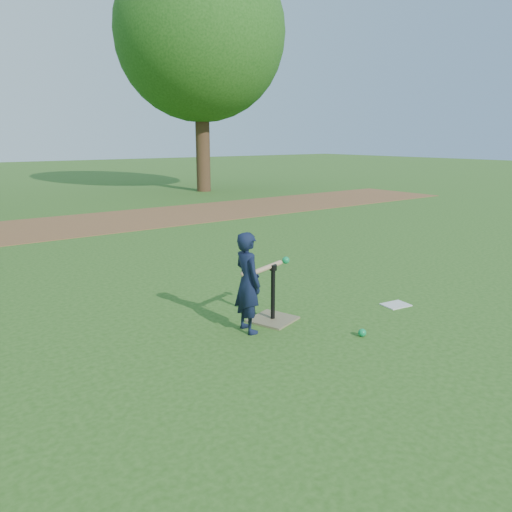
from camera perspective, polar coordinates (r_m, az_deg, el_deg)
ground at (r=5.03m, az=0.75°, el=-8.87°), size 80.00×80.00×0.00m
dirt_strip at (r=11.70m, az=-22.22°, el=3.07°), size 24.00×3.00×0.01m
child at (r=4.93m, az=-0.95°, el=-3.05°), size 0.28×0.39×1.02m
wiffle_ball_ground at (r=5.05m, az=12.04°, el=-8.56°), size 0.08×0.08×0.08m
clipboard at (r=6.05m, az=15.68°, el=-5.39°), size 0.33×0.27×0.01m
batting_tee at (r=5.34m, az=1.94°, el=-6.25°), size 0.55×0.55×0.61m
swing_action at (r=5.14m, az=1.33°, el=-1.28°), size 0.71×0.25×0.09m
tree_right at (r=18.56m, az=-6.40°, el=23.84°), size 5.80×5.80×8.21m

